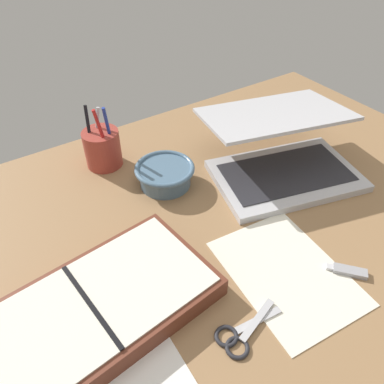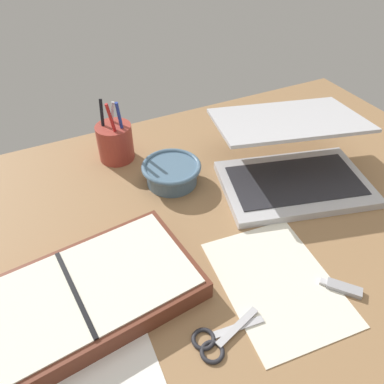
% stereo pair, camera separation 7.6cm
% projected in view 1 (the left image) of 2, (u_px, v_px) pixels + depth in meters
% --- Properties ---
extents(desk_top, '(1.40, 1.00, 0.02)m').
position_uv_depth(desk_top, '(225.00, 234.00, 0.78)').
color(desk_top, '#936D47').
rests_on(desk_top, ground).
extents(laptop, '(0.40, 0.39, 0.15)m').
position_uv_depth(laptop, '(282.00, 154.00, 0.89)').
color(laptop, '#B7B7BC').
rests_on(laptop, desk_top).
extents(bowl, '(0.14, 0.14, 0.05)m').
position_uv_depth(bowl, '(165.00, 174.00, 0.87)').
color(bowl, slate).
rests_on(bowl, desk_top).
extents(pen_cup, '(0.09, 0.09, 0.17)m').
position_uv_depth(pen_cup, '(102.00, 148.00, 0.92)').
color(pen_cup, '#9E382D').
rests_on(pen_cup, desk_top).
extents(planner, '(0.43, 0.25, 0.04)m').
position_uv_depth(planner, '(93.00, 312.00, 0.61)').
color(planner, brown).
rests_on(planner, desk_top).
extents(scissors, '(0.12, 0.06, 0.01)m').
position_uv_depth(scissors, '(238.00, 337.00, 0.59)').
color(scissors, '#B7B7BC').
rests_on(scissors, desk_top).
extents(paper_sheet_front, '(0.22, 0.28, 0.00)m').
position_uv_depth(paper_sheet_front, '(286.00, 272.00, 0.69)').
color(paper_sheet_front, silver).
rests_on(paper_sheet_front, desk_top).
extents(usb_drive, '(0.06, 0.06, 0.01)m').
position_uv_depth(usb_drive, '(349.00, 271.00, 0.69)').
color(usb_drive, '#99999E').
rests_on(usb_drive, desk_top).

